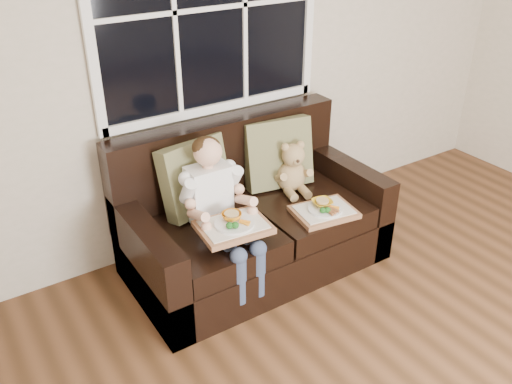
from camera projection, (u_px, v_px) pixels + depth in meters
window_back at (210, 8)px, 3.38m from camera, size 1.62×0.04×1.37m
loveseat at (251, 223)px, 3.69m from camera, size 1.70×0.92×0.96m
pillow_left at (195, 177)px, 3.47m from camera, size 0.51×0.32×0.49m
pillow_right at (278, 153)px, 3.77m from camera, size 0.51×0.30×0.49m
child at (217, 200)px, 3.29m from camera, size 0.39×0.60×0.88m
teddy_bear at (293, 170)px, 3.74m from camera, size 0.25×0.30×0.38m
tray_left at (233, 225)px, 3.17m from camera, size 0.44×0.35×0.09m
tray_right at (324, 210)px, 3.51m from camera, size 0.43×0.35×0.09m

